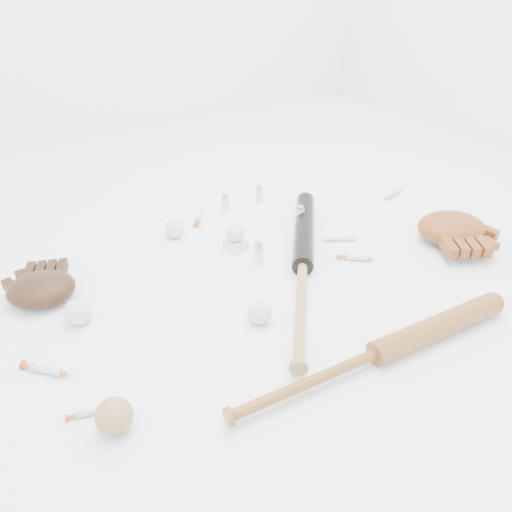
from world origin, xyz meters
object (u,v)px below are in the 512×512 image
glove_dark (41,289)px  pedestal (235,245)px  bat_dark (303,265)px  bat_wood (377,353)px

glove_dark → pedestal: 0.62m
bat_dark → glove_dark: bearing=105.6°
bat_dark → pedestal: size_ratio=14.72×
bat_dark → pedestal: 0.26m
bat_wood → pedestal: bat_wood is taller
pedestal → bat_wood: bearing=-86.4°
pedestal → glove_dark: bearing=175.6°
bat_wood → pedestal: size_ratio=13.75×
bat_dark → pedestal: bearing=61.4°
bat_dark → bat_wood: bearing=-152.3°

